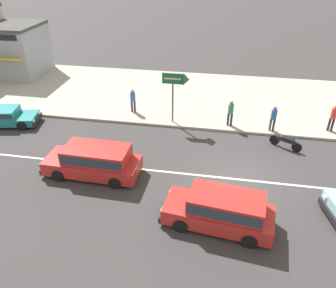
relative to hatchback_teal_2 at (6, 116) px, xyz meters
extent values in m
plane|color=#383535|center=(14.40, -3.30, -0.59)|extent=(160.00, 160.00, 0.00)
cube|color=silver|center=(14.40, -3.30, -0.58)|extent=(50.40, 0.14, 0.01)
cube|color=#ADA393|center=(14.40, 6.37, -0.51)|extent=(68.00, 10.00, 0.15)
cube|color=black|center=(18.24, -5.43, -0.28)|extent=(0.55, 1.80, 0.28)
cube|color=white|center=(18.12, -4.79, 0.08)|extent=(0.13, 0.25, 0.14)
cube|color=teal|center=(0.12, 0.02, -0.18)|extent=(3.77, 2.25, 0.48)
cube|color=teal|center=(-0.23, -0.04, 0.29)|extent=(2.18, 1.79, 0.46)
cube|color=#28333D|center=(-0.23, -0.04, 0.29)|extent=(2.11, 1.81, 0.29)
cube|color=black|center=(1.90, 0.37, -0.28)|extent=(0.42, 1.57, 0.28)
cube|color=white|center=(1.77, 0.91, -0.08)|extent=(0.12, 0.25, 0.14)
cube|color=white|center=(1.98, -0.19, -0.08)|extent=(0.12, 0.25, 0.14)
cylinder|color=black|center=(1.05, 0.98, -0.29)|extent=(0.63, 0.33, 0.60)
cylinder|color=black|center=(1.34, -0.52, -0.29)|extent=(0.63, 0.33, 0.60)
cube|color=red|center=(7.34, -4.07, -0.07)|extent=(4.73, 1.93, 0.70)
cube|color=red|center=(7.64, -4.08, 0.63)|extent=(3.20, 1.71, 0.70)
cube|color=#28333D|center=(7.64, -4.08, 0.63)|extent=(3.08, 1.74, 0.45)
cube|color=black|center=(4.96, -4.01, -0.28)|extent=(0.17, 1.77, 0.28)
cube|color=white|center=(4.97, -4.64, 0.08)|extent=(0.09, 0.24, 0.14)
cube|color=white|center=(5.00, -3.38, 0.08)|extent=(0.09, 0.24, 0.14)
cylinder|color=black|center=(5.87, -4.89, -0.29)|extent=(0.61, 0.24, 0.60)
cylinder|color=black|center=(5.92, -3.18, -0.29)|extent=(0.61, 0.24, 0.60)
cylinder|color=black|center=(8.77, -4.97, -0.29)|extent=(0.61, 0.24, 0.60)
cylinder|color=black|center=(8.82, -3.26, -0.29)|extent=(0.61, 0.24, 0.60)
cube|color=red|center=(13.66, -6.51, -0.07)|extent=(4.56, 2.24, 0.70)
cube|color=red|center=(13.93, -6.55, 0.63)|extent=(3.12, 1.89, 0.70)
cube|color=#28333D|center=(13.93, -6.55, 0.63)|extent=(3.01, 1.91, 0.45)
cube|color=black|center=(11.43, -6.24, -0.28)|extent=(0.33, 1.68, 0.28)
cube|color=white|center=(11.39, -6.83, 0.08)|extent=(0.11, 0.25, 0.14)
cube|color=white|center=(11.54, -5.65, 0.08)|extent=(0.11, 0.25, 0.14)
cylinder|color=black|center=(12.21, -7.15, -0.29)|extent=(0.62, 0.29, 0.60)
cylinder|color=black|center=(12.41, -5.54, -0.29)|extent=(0.62, 0.29, 0.60)
cylinder|color=black|center=(14.91, -7.49, -0.29)|extent=(0.62, 0.29, 0.60)
cylinder|color=black|center=(15.11, -5.87, -0.29)|extent=(0.62, 0.29, 0.60)
cylinder|color=black|center=(16.59, 0.44, -0.31)|extent=(0.54, 0.36, 0.56)
cylinder|color=black|center=(17.73, -0.19, -0.31)|extent=(0.54, 0.36, 0.56)
cube|color=black|center=(17.16, 0.12, -0.11)|extent=(1.03, 0.65, 0.18)
cube|color=black|center=(17.30, 0.05, 0.03)|extent=(0.63, 0.49, 0.12)
ellipsoid|color=black|center=(16.96, 0.23, 0.01)|extent=(0.47, 0.40, 0.22)
cylinder|color=#232326|center=(16.62, 0.42, 0.19)|extent=(0.30, 0.50, 0.03)
cylinder|color=#4C4C51|center=(10.40, 1.94, 0.84)|extent=(0.10, 0.10, 2.56)
cube|color=#236638|center=(10.40, 1.90, 2.45)|extent=(1.30, 0.06, 0.66)
cone|color=#236638|center=(11.22, 1.90, 2.45)|extent=(0.36, 0.72, 0.72)
cube|color=white|center=(10.40, 1.87, 2.45)|extent=(1.04, 0.01, 0.10)
cylinder|color=#333338|center=(7.45, 2.91, -0.04)|extent=(0.14, 0.14, 0.80)
cylinder|color=#333338|center=(7.65, 2.91, -0.04)|extent=(0.14, 0.14, 0.80)
cylinder|color=#336BB7|center=(7.55, 2.91, 0.67)|extent=(0.34, 0.34, 0.60)
sphere|color=#D6AD89|center=(7.55, 2.91, 1.07)|extent=(0.22, 0.22, 0.22)
cylinder|color=#232838|center=(13.90, 2.06, -0.03)|extent=(0.14, 0.14, 0.81)
cylinder|color=#232838|center=(14.10, 2.06, -0.03)|extent=(0.14, 0.14, 0.81)
cylinder|color=#389956|center=(14.00, 2.06, 0.68)|extent=(0.34, 0.34, 0.61)
sphere|color=#997051|center=(14.00, 2.06, 1.09)|extent=(0.22, 0.22, 0.22)
cylinder|color=#232838|center=(19.95, 2.40, -0.01)|extent=(0.14, 0.14, 0.85)
cylinder|color=#232838|center=(20.15, 2.40, -0.01)|extent=(0.14, 0.14, 0.85)
cylinder|color=#D63D33|center=(20.05, 2.40, 0.74)|extent=(0.34, 0.34, 0.64)
sphere|color=#D6AD89|center=(20.05, 2.40, 1.17)|extent=(0.23, 0.23, 0.23)
cylinder|color=#4C4238|center=(16.44, 1.81, -0.04)|extent=(0.14, 0.14, 0.79)
cylinder|color=#4C4238|center=(16.64, 1.81, -0.04)|extent=(0.14, 0.14, 0.79)
cylinder|color=#336BB7|center=(16.54, 1.81, 0.65)|extent=(0.34, 0.34, 0.60)
sphere|color=#997051|center=(16.54, 1.81, 1.06)|extent=(0.21, 0.21, 0.21)
cube|color=#999EA8|center=(-4.80, 8.68, 1.52)|extent=(5.49, 4.29, 3.92)
cube|color=#474442|center=(-4.80, 8.68, 3.60)|extent=(5.60, 4.38, 0.24)
camera|label=1|loc=(13.35, -16.54, 9.37)|focal=35.00mm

